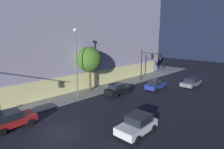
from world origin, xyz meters
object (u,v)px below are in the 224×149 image
Objects in this scene: sidewalk_tree at (89,60)px; car_white at (137,124)px; car_grey at (191,82)px; car_blue at (156,85)px; car_black at (118,89)px; car_red at (12,119)px; traffic_light_far_corner at (149,60)px; street_lamp_sidewalk at (76,56)px; modern_building at (67,26)px.

sidewalk_tree is 1.68× the size of car_white.
car_blue is at bearing 150.35° from car_grey.
car_red is at bearing 178.57° from car_black.
traffic_light_far_corner is 1.31× the size of car_grey.
traffic_light_far_corner is at bearing 30.79° from car_white.
car_white is (-1.59, -11.35, -5.02)m from street_lamp_sidewalk.
sidewalk_tree reaches higher than traffic_light_far_corner.
car_grey is at bearing -13.58° from car_red.
car_blue reaches higher than car_red.
sidewalk_tree is at bearing 22.38° from street_lamp_sidewalk.
car_red is 0.91× the size of car_grey.
car_white is at bearing -97.99° from street_lamp_sidewalk.
sidewalk_tree is (-11.54, 2.93, 0.83)m from traffic_light_far_corner.
car_red is (-12.34, -3.60, -4.25)m from sidewalk_tree.
sidewalk_tree is 6.13m from car_black.
sidewalk_tree is at bearing 140.84° from car_blue.
street_lamp_sidewalk reaches higher than car_blue.
car_grey is (11.98, -6.00, -0.02)m from car_black.
car_white is (7.48, -9.10, 0.05)m from car_red.
street_lamp_sidewalk is at bearing 13.95° from car_red.
car_grey is (13.99, -9.96, -4.25)m from sidewalk_tree.
street_lamp_sidewalk is at bearing -157.62° from sidewalk_tree.
car_blue is (11.40, -5.28, -5.03)m from street_lamp_sidewalk.
car_white is at bearing -110.94° from sidewalk_tree.
car_white is at bearing -109.56° from modern_building.
traffic_light_far_corner is at bearing 6.17° from car_black.
traffic_light_far_corner is 1.44× the size of car_blue.
modern_building is 13.91m from sidewalk_tree.
sidewalk_tree is 11.30m from car_blue.
car_grey is (18.85, 2.74, -0.05)m from car_white.
car_blue reaches higher than car_white.
street_lamp_sidewalk is at bearing 153.68° from car_black.
modern_building is 24.67m from car_red.
car_white is 11.12m from car_black.
car_black is (14.35, -0.36, 0.02)m from car_red.
modern_building is 3.92× the size of street_lamp_sidewalk.
car_blue reaches higher than car_black.
car_red is 11.78m from car_white.
sidewalk_tree is at bearing 165.76° from traffic_light_far_corner.
car_red reaches higher than car_grey.
traffic_light_far_corner is at bearing -63.40° from modern_building.
sidewalk_tree is 1.67× the size of car_blue.
car_black reaches higher than car_red.
modern_building is at bearing 116.60° from traffic_light_far_corner.
car_blue is at bearing -8.40° from car_red.
car_black is at bearing -1.43° from car_red.
street_lamp_sidewalk is at bearing 82.01° from car_white.
street_lamp_sidewalk reaches higher than car_red.
car_white is at bearing -128.19° from car_black.
street_lamp_sidewalk is at bearing -118.17° from modern_building.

